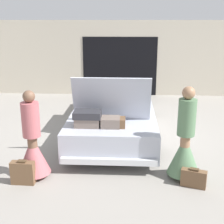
{
  "coord_description": "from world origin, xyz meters",
  "views": [
    {
      "loc": [
        0.35,
        -7.75,
        2.84
      ],
      "look_at": [
        0.0,
        -1.32,
        0.91
      ],
      "focal_mm": 50.0,
      "sensor_mm": 36.0,
      "label": 1
    }
  ],
  "objects_px": {
    "car": "(115,110)",
    "person_right": "(185,146)",
    "suitcase_beside_left_person": "(23,173)",
    "suitcase_beside_right_person": "(194,178)",
    "person_left": "(33,147)"
  },
  "relations": [
    {
      "from": "person_left",
      "to": "suitcase_beside_left_person",
      "type": "height_order",
      "value": "person_left"
    },
    {
      "from": "car",
      "to": "suitcase_beside_right_person",
      "type": "relative_size",
      "value": 10.68
    },
    {
      "from": "suitcase_beside_left_person",
      "to": "person_left",
      "type": "bearing_deg",
      "value": 67.0
    },
    {
      "from": "car",
      "to": "suitcase_beside_left_person",
      "type": "xyz_separation_m",
      "value": [
        -1.5,
        -2.84,
        -0.35
      ]
    },
    {
      "from": "car",
      "to": "suitcase_beside_left_person",
      "type": "relative_size",
      "value": 10.86
    },
    {
      "from": "car",
      "to": "person_right",
      "type": "height_order",
      "value": "person_right"
    },
    {
      "from": "suitcase_beside_left_person",
      "to": "person_right",
      "type": "bearing_deg",
      "value": 7.78
    },
    {
      "from": "suitcase_beside_left_person",
      "to": "suitcase_beside_right_person",
      "type": "height_order",
      "value": "suitcase_beside_left_person"
    },
    {
      "from": "person_left",
      "to": "suitcase_beside_right_person",
      "type": "xyz_separation_m",
      "value": [
        2.9,
        -0.22,
        -0.43
      ]
    },
    {
      "from": "car",
      "to": "person_left",
      "type": "bearing_deg",
      "value": -118.34
    },
    {
      "from": "person_left",
      "to": "person_right",
      "type": "relative_size",
      "value": 0.95
    },
    {
      "from": "person_left",
      "to": "suitcase_beside_right_person",
      "type": "distance_m",
      "value": 2.94
    },
    {
      "from": "suitcase_beside_right_person",
      "to": "person_left",
      "type": "bearing_deg",
      "value": 175.59
    },
    {
      "from": "person_left",
      "to": "suitcase_beside_right_person",
      "type": "relative_size",
      "value": 3.59
    },
    {
      "from": "car",
      "to": "suitcase_beside_left_person",
      "type": "distance_m",
      "value": 3.24
    }
  ]
}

